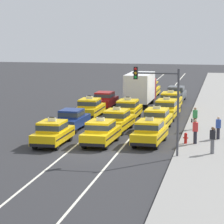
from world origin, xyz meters
name	(u,v)px	position (x,y,z in m)	size (l,w,h in m)	color
ground_plane	(92,153)	(0.00, 0.00, 0.00)	(160.00, 160.00, 0.00)	#2B2B2D
lane_stripe_left_center	(122,108)	(-1.60, 20.00, 0.00)	(0.14, 80.00, 0.01)	silver
lane_stripe_center_right	(155,109)	(1.60, 20.00, 0.00)	(0.14, 80.00, 0.01)	silver
sidewalk_curb	(213,118)	(7.20, 15.00, 0.07)	(4.00, 90.00, 0.15)	gray
taxi_left_nearest	(53,132)	(-3.16, 1.84, 0.88)	(1.93, 4.60, 1.96)	black
sedan_left_second	(72,119)	(-3.39, 7.75, 0.85)	(2.01, 4.40, 1.58)	black
taxi_left_third	(90,108)	(-3.35, 13.68, 0.88)	(1.87, 4.58, 1.96)	black
sedan_left_fourth	(105,99)	(-3.24, 19.49, 0.85)	(1.97, 4.38, 1.58)	black
taxi_center_nearest	(101,132)	(0.01, 2.62, 0.88)	(2.04, 4.64, 1.96)	black
taxi_center_second	(117,120)	(0.16, 7.76, 0.88)	(2.10, 4.67, 1.96)	black
taxi_center_third	(128,109)	(0.04, 13.46, 0.88)	(1.89, 4.59, 1.96)	black
box_truck_center_fourth	(141,88)	(-0.08, 21.95, 1.78)	(2.38, 6.99, 3.27)	black
taxi_center_fifth	(150,89)	(-0.08, 29.01, 0.88)	(1.82, 4.56, 1.96)	black
taxi_right_nearest	(150,132)	(3.25, 3.35, 0.88)	(2.10, 4.67, 1.96)	black
taxi_right_second	(157,119)	(3.08, 8.83, 0.88)	(2.02, 4.64, 1.96)	black
taxi_right_third	(167,109)	(3.27, 14.41, 0.88)	(2.03, 4.64, 1.96)	black
taxi_right_fourth	(171,101)	(3.10, 19.60, 0.88)	(1.89, 4.59, 1.96)	black
sedan_right_fifth	(176,93)	(3.10, 25.72, 0.85)	(1.88, 4.35, 1.58)	black
pedestrian_near_crosswalk	(218,128)	(7.79, 5.35, 0.94)	(0.47, 0.24, 1.59)	#23232D
pedestrian_mid_block	(195,118)	(5.99, 8.87, 1.00)	(0.47, 0.24, 1.69)	#473828
pedestrian_by_storefront	(213,140)	(7.54, 0.59, 1.01)	(0.36, 0.24, 1.70)	slate
pedestrian_trailing	(195,131)	(6.31, 3.46, 0.99)	(0.36, 0.24, 1.66)	#23232D
fire_hydrant	(186,138)	(5.68, 3.43, 0.55)	(0.36, 0.22, 0.73)	red
traffic_light_pole	(162,96)	(4.49, -0.46, 3.82)	(2.87, 0.33, 5.58)	#47474C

